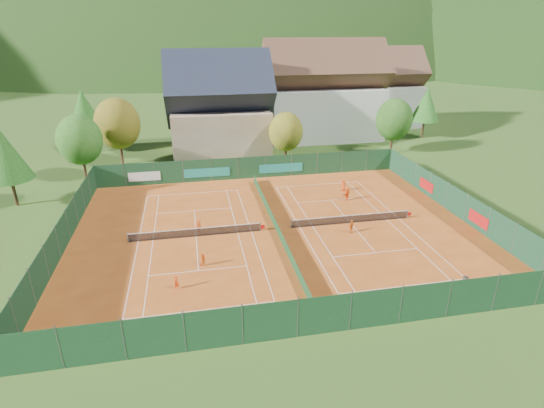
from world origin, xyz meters
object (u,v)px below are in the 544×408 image
(player_left_mid, at_px, (203,260))
(player_right_far_a, at_px, (343,186))
(player_left_near, at_px, (176,282))
(hotel_block_b, at_px, (378,92))
(player_left_far, at_px, (198,226))
(player_right_near, at_px, (351,226))
(hotel_block_a, at_px, (323,97))
(ball_hopper, at_px, (466,279))
(player_right_far_b, at_px, (347,194))
(chalet, at_px, (219,111))

(player_left_mid, relative_size, player_right_far_a, 0.87)
(player_left_near, distance_m, player_left_mid, 3.75)
(hotel_block_b, distance_m, player_left_near, 66.34)
(player_left_far, bearing_deg, player_right_near, 161.86)
(hotel_block_a, relative_size, ball_hopper, 27.00)
(ball_hopper, height_order, player_left_far, player_left_far)
(player_left_near, xyz_separation_m, player_left_far, (2.05, 9.70, 0.05))
(player_left_mid, relative_size, player_right_near, 0.90)
(player_right_far_a, relative_size, player_right_far_b, 0.94)
(player_left_far, bearing_deg, player_right_far_a, -162.53)
(player_left_near, distance_m, player_left_far, 9.91)
(player_left_near, height_order, player_right_far_b, player_right_far_b)
(hotel_block_b, xyz_separation_m, player_right_near, (-22.75, -46.10, -5.93))
(hotel_block_a, distance_m, ball_hopper, 49.17)
(player_left_far, height_order, player_right_near, player_right_near)
(hotel_block_b, bearing_deg, player_left_near, -126.99)
(player_right_far_a, height_order, player_right_far_b, player_right_far_b)
(player_right_far_b, bearing_deg, player_right_near, 39.32)
(chalet, bearing_deg, player_right_far_b, -61.83)
(chalet, height_order, player_left_mid, chalet)
(player_left_far, bearing_deg, player_left_mid, 84.76)
(player_right_near, bearing_deg, player_left_far, 131.62)
(player_left_near, bearing_deg, player_right_far_b, 10.24)
(chalet, height_order, ball_hopper, chalet)
(player_right_near, bearing_deg, hotel_block_b, 26.81)
(player_right_near, bearing_deg, player_right_far_a, 37.07)
(player_right_near, relative_size, player_right_far_b, 0.91)
(hotel_block_b, relative_size, player_left_far, 13.42)
(player_right_near, relative_size, player_right_far_a, 0.97)
(chalet, distance_m, player_left_far, 30.05)
(player_left_mid, height_order, player_left_far, player_left_far)
(chalet, relative_size, player_left_near, 13.60)
(chalet, xyz_separation_m, hotel_block_b, (33.00, 14.00, -0.01))
(player_right_near, height_order, player_right_far_a, player_right_far_a)
(hotel_block_b, height_order, player_left_near, hotel_block_b)
(player_right_far_a, bearing_deg, player_right_far_b, 81.31)
(player_left_near, bearing_deg, ball_hopper, -36.52)
(player_right_far_b, bearing_deg, hotel_block_b, -151.25)
(ball_hopper, distance_m, player_left_near, 22.94)
(player_right_near, bearing_deg, ball_hopper, -98.80)
(chalet, bearing_deg, player_left_near, -99.88)
(chalet, height_order, player_left_far, chalet)
(ball_hopper, bearing_deg, hotel_block_b, 73.15)
(hotel_block_a, relative_size, player_left_near, 18.13)
(hotel_block_a, height_order, player_left_mid, hotel_block_a)
(player_left_mid, height_order, player_right_far_b, player_right_far_b)
(ball_hopper, relative_size, player_left_mid, 0.65)
(ball_hopper, bearing_deg, chalet, 110.43)
(hotel_block_a, height_order, ball_hopper, hotel_block_a)
(chalet, xyz_separation_m, player_left_mid, (-4.54, -35.74, -6.01))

